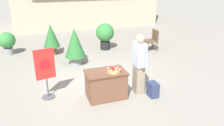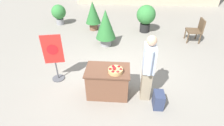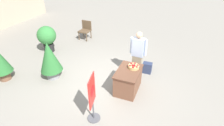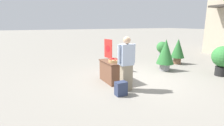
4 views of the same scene
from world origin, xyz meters
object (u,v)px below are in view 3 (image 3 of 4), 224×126
Objects in this scene: apple_basket at (134,67)px; poster_board at (92,98)px; display_table at (128,80)px; person_visitor at (138,54)px; patio_chair at (86,29)px; potted_plant_near_left at (47,37)px; backpack at (147,68)px; potted_plant_near_right at (50,58)px.

poster_board reaches higher than apple_basket.
poster_board is (-1.54, 0.51, 0.38)m from display_table.
person_visitor is 1.22× the size of poster_board.
person_visitor is 1.80× the size of patio_chair.
patio_chair is 2.19m from potted_plant_near_left.
display_table is 3.12× the size of apple_basket.
potted_plant_near_left is (1.13, 4.40, -0.10)m from apple_basket.
potted_plant_near_left is (1.33, 4.30, 0.35)m from display_table.
backpack is (1.26, -0.39, -0.18)m from display_table.
patio_chair reaches higher than backpack.
patio_chair is (3.32, 3.41, 0.15)m from display_table.
person_visitor is (0.77, 0.07, 0.05)m from apple_basket.
poster_board is 1.16× the size of potted_plant_near_left.
potted_plant_near_right is (-3.66, -0.61, 0.27)m from patio_chair.
potted_plant_near_right reaches higher than apple_basket.
person_visitor is at bearing -2.42° from display_table.
display_table is 1.66m from poster_board.
patio_chair is 0.67× the size of potted_plant_near_right.
person_visitor is at bearing 129.50° from backpack.
person_visitor is 1.41× the size of potted_plant_near_left.
poster_board reaches higher than display_table.
backpack is 4.33m from patio_chair.
apple_basket is 0.25× the size of potted_plant_near_right.
backpack is 0.44× the size of patio_chair.
display_table is 0.77× the size of potted_plant_near_right.
person_visitor is 3.13m from potted_plant_near_right.
display_table is at bearing 151.82° from apple_basket.
potted_plant_near_right is (1.20, 2.29, 0.05)m from poster_board.
patio_chair is (2.06, 3.80, 0.33)m from backpack.
display_table is 4.51m from potted_plant_near_left.
display_table is at bearing -107.21° from potted_plant_near_left.
potted_plant_near_right reaches higher than backpack.
potted_plant_near_right is at bearing 139.88° from poster_board.
backpack is at bearing -14.99° from apple_basket.
backpack is 0.30× the size of poster_board.
apple_basket is (0.20, -0.11, 0.45)m from display_table.
patio_chair is at bearing 45.75° from display_table.
potted_plant_near_left is at bearing 89.14° from backpack.
apple_basket is 2.96m from potted_plant_near_right.
backpack is 3.62m from potted_plant_near_right.
display_table is 1.33m from backpack.
backpack is (0.29, -0.35, -0.68)m from person_visitor.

